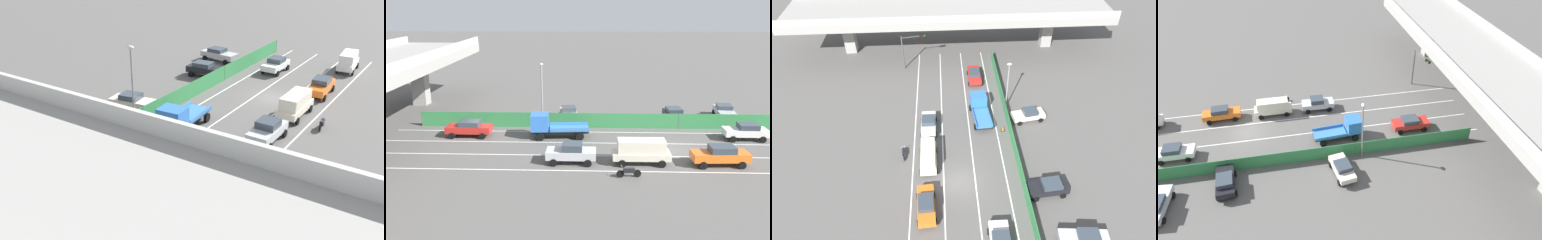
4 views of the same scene
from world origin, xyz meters
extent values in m
plane|color=#565451|center=(0.00, 0.00, 0.00)|extent=(300.00, 300.00, 0.00)
cube|color=silver|center=(-5.13, 4.95, 0.00)|extent=(0.14, 45.90, 0.01)
cube|color=silver|center=(-1.71, 4.95, 0.00)|extent=(0.14, 45.90, 0.01)
cube|color=silver|center=(1.71, 4.95, 0.00)|extent=(0.14, 45.90, 0.01)
cube|color=silver|center=(5.13, 4.95, 0.00)|extent=(0.14, 45.90, 0.01)
cube|color=gray|center=(0.00, 29.90, 6.57)|extent=(51.66, 11.11, 1.28)
cube|color=#B2B2AD|center=(0.00, 24.57, 7.66)|extent=(51.66, 0.30, 0.90)
cube|color=gray|center=(-16.53, 29.90, 2.96)|extent=(1.75, 1.75, 5.93)
cube|color=gray|center=(16.53, 29.90, 2.96)|extent=(1.75, 1.75, 5.93)
cube|color=#338447|center=(6.68, 4.95, 0.83)|extent=(0.06, 41.90, 1.65)
cylinder|color=#4C514C|center=(6.68, -2.03, 0.83)|extent=(0.10, 0.10, 1.65)
cylinder|color=#4C514C|center=(6.68, 11.93, 0.83)|extent=(0.10, 0.10, 1.65)
cylinder|color=#4C514C|center=(6.68, 25.90, 0.83)|extent=(0.10, 0.10, 1.65)
cube|color=beige|center=(-3.36, 3.09, 0.77)|extent=(1.83, 4.86, 0.57)
cube|color=beige|center=(-3.36, 3.09, 1.58)|extent=(1.61, 3.99, 1.05)
cylinder|color=black|center=(-4.27, 4.73, 0.32)|extent=(0.23, 0.64, 0.64)
cylinder|color=black|center=(-2.49, 4.74, 0.32)|extent=(0.23, 0.64, 0.64)
cylinder|color=black|center=(-4.24, 1.43, 0.32)|extent=(0.23, 0.64, 0.64)
cylinder|color=black|center=(-2.46, 1.45, 0.32)|extent=(0.23, 0.64, 0.64)
cylinder|color=black|center=(2.37, -6.48, 0.32)|extent=(0.23, 0.64, 0.64)
cylinder|color=black|center=(4.19, -6.50, 0.32)|extent=(0.23, 0.64, 0.64)
cube|color=red|center=(3.33, 19.68, 0.81)|extent=(1.82, 4.50, 0.67)
cube|color=#333D47|center=(3.33, 19.56, 1.39)|extent=(1.59, 1.98, 0.48)
cylinder|color=black|center=(2.43, 21.21, 0.32)|extent=(0.22, 0.64, 0.64)
cylinder|color=black|center=(4.23, 21.20, 0.32)|extent=(0.22, 0.64, 0.64)
cylinder|color=black|center=(2.42, 18.15, 0.32)|extent=(0.22, 0.64, 0.64)
cylinder|color=black|center=(4.23, 18.15, 0.32)|extent=(0.22, 0.64, 0.64)
cube|color=#B7BABC|center=(-3.39, 9.00, 0.82)|extent=(1.82, 4.22, 0.68)
cube|color=#333D47|center=(-3.39, 8.89, 1.45)|extent=(1.59, 1.69, 0.58)
cylinder|color=black|center=(-4.28, 10.43, 0.32)|extent=(0.22, 0.64, 0.64)
cylinder|color=black|center=(-2.49, 10.42, 0.32)|extent=(0.22, 0.64, 0.64)
cylinder|color=black|center=(-4.30, 7.57, 0.32)|extent=(0.22, 0.64, 0.64)
cylinder|color=black|center=(-2.51, 7.56, 0.32)|extent=(0.22, 0.64, 0.64)
cube|color=orange|center=(-3.52, -3.44, 0.82)|extent=(1.95, 4.78, 0.68)
cube|color=#333D47|center=(-3.51, -3.59, 1.43)|extent=(1.61, 2.12, 0.54)
cylinder|color=black|center=(-4.45, -1.89, 0.32)|extent=(0.25, 0.65, 0.64)
cylinder|color=black|center=(-2.75, -1.80, 0.32)|extent=(0.25, 0.65, 0.64)
cylinder|color=black|center=(-4.29, -5.08, 0.32)|extent=(0.25, 0.65, 0.64)
cylinder|color=black|center=(-2.58, -4.99, 0.32)|extent=(0.25, 0.65, 0.64)
cube|color=black|center=(3.35, 10.46, 0.73)|extent=(2.11, 5.86, 0.25)
cube|color=blue|center=(3.20, 12.47, 1.66)|extent=(2.21, 1.88, 1.62)
cube|color=#3875BC|center=(3.43, 9.53, 0.90)|extent=(2.38, 4.02, 0.10)
cube|color=#3875BC|center=(2.43, 9.45, 1.08)|extent=(0.38, 3.87, 0.35)
cube|color=#3875BC|center=(4.42, 9.61, 1.08)|extent=(0.38, 3.87, 0.35)
cylinder|color=black|center=(2.16, 12.33, 0.40)|extent=(0.32, 0.82, 0.80)
cylinder|color=black|center=(4.24, 12.49, 0.40)|extent=(0.32, 0.82, 0.80)
cylinder|color=black|center=(2.47, 8.44, 0.40)|extent=(0.32, 0.82, 0.80)
cylinder|color=black|center=(4.54, 8.60, 0.40)|extent=(0.32, 0.82, 0.80)
cylinder|color=black|center=(-6.34, 5.02, 0.30)|extent=(0.17, 0.61, 0.60)
cylinder|color=black|center=(-6.20, 3.67, 0.30)|extent=(0.17, 0.61, 0.60)
cube|color=black|center=(-6.27, 4.35, 0.58)|extent=(0.38, 0.94, 0.36)
cylinder|color=#B2B2B2|center=(-6.33, 4.91, 0.92)|extent=(0.60, 0.10, 0.03)
cube|color=#B2B5B7|center=(10.86, -8.18, 0.81)|extent=(4.71, 2.25, 0.65)
cube|color=#333D47|center=(11.20, -8.21, 1.36)|extent=(2.07, 1.79, 0.45)
cylinder|color=black|center=(9.40, -7.12, 0.32)|extent=(0.66, 0.28, 0.64)
cylinder|color=black|center=(12.49, -7.41, 0.32)|extent=(0.66, 0.28, 0.64)
cube|color=black|center=(9.02, -2.06, 0.81)|extent=(4.40, 2.16, 0.66)
cube|color=#333D47|center=(9.39, -2.03, 1.37)|extent=(2.12, 1.75, 0.46)
cylinder|color=black|center=(7.65, -3.08, 0.32)|extent=(0.66, 0.27, 0.64)
cylinder|color=black|center=(7.50, -1.28, 0.32)|extent=(0.66, 0.27, 0.64)
cylinder|color=black|center=(10.54, -2.84, 0.32)|extent=(0.66, 0.27, 0.64)
cylinder|color=black|center=(10.39, -1.04, 0.32)|extent=(0.66, 0.27, 0.64)
cube|color=beige|center=(9.49, 9.91, 0.78)|extent=(4.44, 2.40, 0.59)
cube|color=#333D47|center=(9.67, 9.94, 1.32)|extent=(2.01, 1.80, 0.49)
cylinder|color=black|center=(8.22, 8.82, 0.32)|extent=(0.67, 0.32, 0.64)
cylinder|color=black|center=(7.93, 10.53, 0.32)|extent=(0.67, 0.32, 0.64)
cylinder|color=black|center=(11.04, 9.29, 0.32)|extent=(0.67, 0.32, 0.64)
cylinder|color=black|center=(10.76, 11.00, 0.32)|extent=(0.67, 0.32, 0.64)
cylinder|color=#47474C|center=(-7.32, 23.72, 2.74)|extent=(0.18, 0.18, 5.48)
cylinder|color=#47474C|center=(-5.58, 24.10, 5.18)|extent=(3.50, 0.87, 0.12)
cube|color=black|center=(-4.19, 24.39, 5.18)|extent=(1.00, 0.48, 0.32)
sphere|color=#390706|center=(-4.45, 24.18, 5.18)|extent=(0.20, 0.20, 0.20)
sphere|color=#3B2806|center=(-4.16, 24.24, 5.18)|extent=(0.20, 0.20, 0.20)
sphere|color=green|center=(-3.87, 24.30, 5.18)|extent=(0.20, 0.20, 0.20)
cylinder|color=gray|center=(7.00, 12.66, 3.32)|extent=(0.16, 0.16, 6.65)
ellipsoid|color=silver|center=(7.00, 12.66, 6.83)|extent=(0.60, 0.36, 0.28)
cone|color=orange|center=(5.93, 7.99, 0.31)|extent=(0.36, 0.36, 0.61)
cube|color=black|center=(5.93, 7.99, 0.01)|extent=(0.47, 0.47, 0.03)
camera|label=1|loc=(-15.68, 38.37, 15.70)|focal=41.53mm
camera|label=2|loc=(-36.01, 7.26, 13.28)|focal=38.51mm
camera|label=3|loc=(-1.21, -24.98, 29.86)|focal=33.14mm
camera|label=4|loc=(36.64, 5.15, 26.92)|focal=33.28mm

